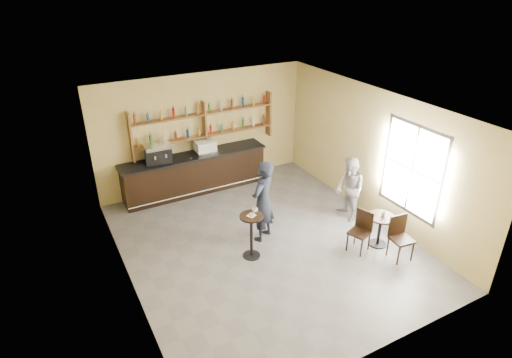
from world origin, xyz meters
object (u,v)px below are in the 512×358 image
man_main (263,201)px  chair_west (359,232)px  espresso_machine (158,153)px  pedestal_table (251,236)px  bar_counter (195,173)px  chair_south (402,239)px  cafe_table (379,230)px  patron_second (349,189)px  pastry_case (205,147)px

man_main → chair_west: 2.22m
espresso_machine → pedestal_table: espresso_machine is taller
bar_counter → chair_south: bearing=-61.2°
cafe_table → chair_west: (-0.55, 0.05, 0.10)m
espresso_machine → patron_second: 4.93m
chair_west → chair_south: chair_south is taller
man_main → chair_south: size_ratio=1.97×
cafe_table → chair_west: bearing=174.8°
pedestal_table → man_main: man_main is taller
espresso_machine → pedestal_table: (0.93, -3.41, -0.82)m
patron_second → espresso_machine: bearing=-120.7°
espresso_machine → pedestal_table: 3.63m
espresso_machine → pedestal_table: size_ratio=0.66×
espresso_machine → man_main: man_main is taller
cafe_table → patron_second: bearing=84.9°
espresso_machine → patron_second: (3.77, -3.14, -0.53)m
pedestal_table → chair_south: 3.19m
pedestal_table → cafe_table: bearing=-19.7°
chair_west → patron_second: 1.41m
espresso_machine → cafe_table: size_ratio=0.90×
pedestal_table → man_main: (0.56, 0.51, 0.45)m
bar_counter → cafe_table: bar_counter is taller
pastry_case → cafe_table: (2.35, -4.39, -0.89)m
pedestal_table → chair_south: (2.78, -1.58, -0.02)m
man_main → chair_south: bearing=105.6°
pedestal_table → cafe_table: size_ratio=1.38×
pedestal_table → espresso_machine: bearing=105.2°
man_main → patron_second: 2.30m
chair_west → chair_south: bearing=21.9°
espresso_machine → cafe_table: espresso_machine is taller
pastry_case → pedestal_table: size_ratio=0.54×
man_main → cafe_table: man_main is taller
chair_west → pastry_case: bearing=-178.3°
pastry_case → pedestal_table: bearing=-93.5°
pastry_case → chair_south: 5.59m
espresso_machine → chair_south: espresso_machine is taller
cafe_table → chair_west: chair_west is taller
pedestal_table → chair_west: size_ratio=1.10×
espresso_machine → patron_second: patron_second is taller
pastry_case → chair_south: size_ratio=0.56×
pastry_case → chair_west: (1.80, -4.34, -0.79)m
cafe_table → pedestal_table: bearing=160.3°
espresso_machine → chair_south: (3.71, -4.99, -0.84)m
bar_counter → espresso_machine: espresso_machine is taller
pedestal_table → cafe_table: pedestal_table is taller
chair_west → pedestal_table: bearing=-133.9°
chair_south → pastry_case: bearing=122.6°
espresso_machine → chair_west: size_ratio=0.72×
espresso_machine → chair_west: (3.11, -4.34, -0.87)m
cafe_table → patron_second: (0.11, 1.24, 0.43)m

